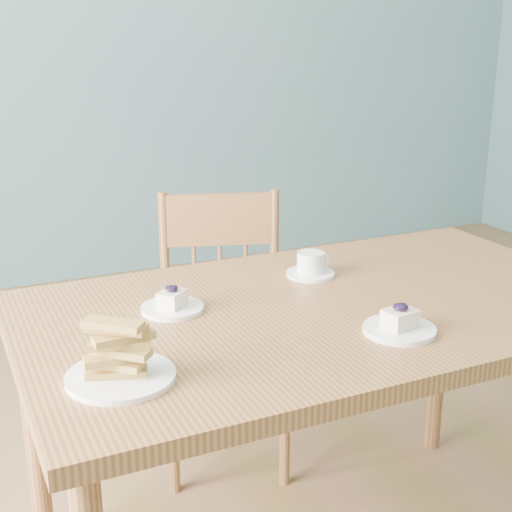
{
  "coord_description": "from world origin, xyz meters",
  "views": [
    {
      "loc": [
        -0.99,
        -1.27,
        1.31
      ],
      "look_at": [
        -0.38,
        0.07,
        0.84
      ],
      "focal_mm": 50.0,
      "sensor_mm": 36.0,
      "label": 1
    }
  ],
  "objects_px": {
    "dining_table": "(325,332)",
    "cheesecake_plate_far": "(172,304)",
    "dining_chair": "(224,330)",
    "coffee_cup": "(311,266)",
    "biscotti_plate": "(120,359)",
    "cheesecake_plate_near": "(400,325)"
  },
  "relations": [
    {
      "from": "cheesecake_plate_near",
      "to": "coffee_cup",
      "type": "relative_size",
      "value": 1.23
    },
    {
      "from": "coffee_cup",
      "to": "biscotti_plate",
      "type": "relative_size",
      "value": 0.62
    },
    {
      "from": "cheesecake_plate_far",
      "to": "coffee_cup",
      "type": "bearing_deg",
      "value": 11.29
    },
    {
      "from": "dining_table",
      "to": "dining_chair",
      "type": "distance_m",
      "value": 0.63
    },
    {
      "from": "dining_table",
      "to": "cheesecake_plate_far",
      "type": "xyz_separation_m",
      "value": [
        -0.33,
        0.1,
        0.09
      ]
    },
    {
      "from": "dining_chair",
      "to": "coffee_cup",
      "type": "distance_m",
      "value": 0.53
    },
    {
      "from": "cheesecake_plate_near",
      "to": "biscotti_plate",
      "type": "bearing_deg",
      "value": 176.47
    },
    {
      "from": "cheesecake_plate_far",
      "to": "biscotti_plate",
      "type": "xyz_separation_m",
      "value": [
        -0.18,
        -0.27,
        0.03
      ]
    },
    {
      "from": "dining_table",
      "to": "cheesecake_plate_near",
      "type": "bearing_deg",
      "value": -75.92
    },
    {
      "from": "dining_table",
      "to": "coffee_cup",
      "type": "xyz_separation_m",
      "value": [
        0.06,
        0.18,
        0.1
      ]
    },
    {
      "from": "dining_table",
      "to": "cheesecake_plate_near",
      "type": "distance_m",
      "value": 0.23
    },
    {
      "from": "coffee_cup",
      "to": "biscotti_plate",
      "type": "bearing_deg",
      "value": -148.76
    },
    {
      "from": "cheesecake_plate_near",
      "to": "cheesecake_plate_far",
      "type": "bearing_deg",
      "value": 141.49
    },
    {
      "from": "cheesecake_plate_near",
      "to": "biscotti_plate",
      "type": "distance_m",
      "value": 0.57
    },
    {
      "from": "dining_table",
      "to": "cheesecake_plate_far",
      "type": "relative_size",
      "value": 9.92
    },
    {
      "from": "dining_table",
      "to": "biscotti_plate",
      "type": "distance_m",
      "value": 0.55
    },
    {
      "from": "cheesecake_plate_near",
      "to": "coffee_cup",
      "type": "distance_m",
      "value": 0.38
    },
    {
      "from": "cheesecake_plate_near",
      "to": "cheesecake_plate_far",
      "type": "height_order",
      "value": "cheesecake_plate_near"
    },
    {
      "from": "cheesecake_plate_far",
      "to": "dining_chair",
      "type": "bearing_deg",
      "value": 57.14
    },
    {
      "from": "dining_chair",
      "to": "cheesecake_plate_near",
      "type": "relative_size",
      "value": 5.67
    },
    {
      "from": "cheesecake_plate_far",
      "to": "biscotti_plate",
      "type": "bearing_deg",
      "value": -124.32
    },
    {
      "from": "coffee_cup",
      "to": "biscotti_plate",
      "type": "xyz_separation_m",
      "value": [
        -0.57,
        -0.35,
        0.01
      ]
    }
  ]
}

